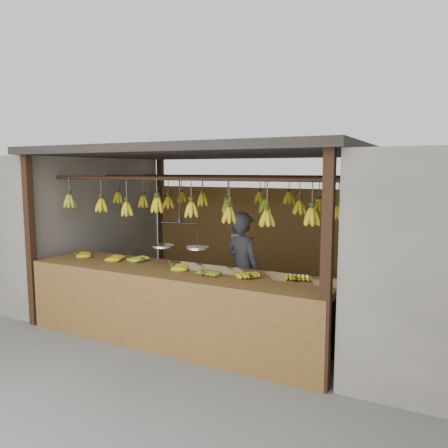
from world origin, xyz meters
The scene contains 8 objects.
ground centered at (0.00, 0.00, 0.00)m, with size 80.00×80.00×0.00m, color #5B5B57.
stall centered at (0.00, 0.33, 1.97)m, with size 4.30×3.30×2.40m.
neighbor_left centered at (-3.60, 0.00, 1.15)m, with size 3.00×3.00×2.30m, color slate.
counter centered at (0.06, -1.24, 0.72)m, with size 3.92×0.89×0.96m.
hanging_bananas centered at (0.00, 0.00, 1.62)m, with size 3.65×2.22×0.38m.
balance_scale centered at (0.06, -1.00, 1.21)m, with size 0.70×0.36×0.85m.
vendor centered at (0.59, -0.30, 0.78)m, with size 0.57×0.37×1.56m, color #262628.
bag_bundles centered at (1.94, 1.35, 1.00)m, with size 0.08×0.26×1.31m.
Camera 1 is at (2.97, -5.45, 2.10)m, focal length 35.00 mm.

